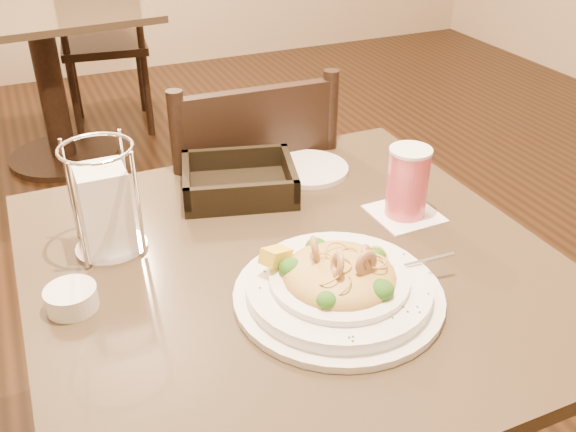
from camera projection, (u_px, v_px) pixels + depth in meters
name	position (u px, v px, depth m)	size (l,w,h in m)	color
main_table	(292.00, 359.00, 1.25)	(0.90, 0.90, 0.74)	black
background_table	(45.00, 58.00, 2.92)	(0.97, 0.97, 0.74)	black
dining_chair_near	(244.00, 222.00, 1.71)	(0.43, 0.43, 0.93)	black
dining_chair_far	(103.00, 38.00, 3.25)	(0.47, 0.47, 0.93)	black
pasta_bowl	(339.00, 283.00, 1.02)	(0.38, 0.34, 0.11)	white
drink_glass	(408.00, 183.00, 1.23)	(0.13, 0.13, 0.14)	white
bread_basket	(239.00, 183.00, 1.33)	(0.27, 0.24, 0.06)	black
napkin_caddy	(105.00, 207.00, 1.12)	(0.13, 0.13, 0.20)	silver
side_plate	(308.00, 169.00, 1.42)	(0.18, 0.18, 0.01)	white
butter_ramekin	(71.00, 298.00, 1.01)	(0.08, 0.08, 0.04)	white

